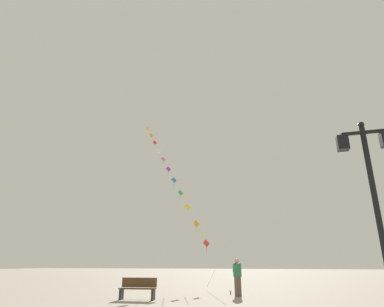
% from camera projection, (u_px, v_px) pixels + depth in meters
% --- Properties ---
extents(ground_plane, '(160.00, 160.00, 0.00)m').
position_uv_depth(ground_plane, '(283.00, 291.00, 18.36)').
color(ground_plane, gray).
extents(twin_lantern_lamp_post, '(1.34, 0.28, 5.10)m').
position_uv_depth(twin_lantern_lamp_post, '(371.00, 179.00, 8.17)').
color(twin_lantern_lamp_post, black).
rests_on(twin_lantern_lamp_post, ground_plane).
extents(kite_train, '(11.03, 13.15, 15.97)m').
position_uv_depth(kite_train, '(171.00, 175.00, 26.79)').
color(kite_train, brown).
rests_on(kite_train, ground_plane).
extents(kite_flyer, '(0.51, 0.58, 1.71)m').
position_uv_depth(kite_flyer, '(237.00, 276.00, 15.52)').
color(kite_flyer, brown).
rests_on(kite_flyer, ground_plane).
extents(park_bench, '(1.63, 0.58, 0.89)m').
position_uv_depth(park_bench, '(138.00, 289.00, 13.98)').
color(park_bench, brown).
rests_on(park_bench, ground_plane).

